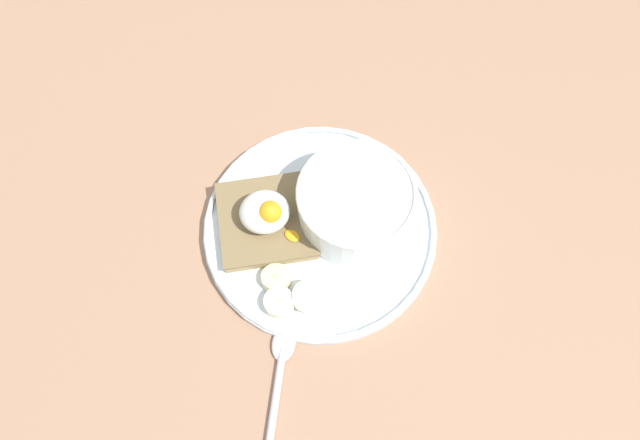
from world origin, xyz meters
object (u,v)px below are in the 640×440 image
(oatmeal_bowl, at_px, (356,203))
(banana_slice_front, at_px, (279,303))
(banana_slice_left, at_px, (276,278))
(banana_slice_back, at_px, (308,297))
(poached_egg, at_px, (266,212))
(toast_slice, at_px, (266,221))
(spoon, at_px, (279,375))

(oatmeal_bowl, relative_size, banana_slice_front, 2.82)
(banana_slice_left, xyz_separation_m, banana_slice_back, (-0.03, 0.02, 0.00))
(poached_egg, bearing_deg, banana_slice_back, 110.27)
(toast_slice, height_order, poached_egg, poached_egg)
(banana_slice_front, distance_m, banana_slice_back, 0.03)
(oatmeal_bowl, bearing_deg, poached_egg, -0.42)
(banana_slice_left, bearing_deg, spoon, 85.37)
(banana_slice_front, xyz_separation_m, banana_slice_back, (-0.03, -0.00, 0.00))
(banana_slice_front, distance_m, banana_slice_left, 0.03)
(toast_slice, bearing_deg, spoon, 88.48)
(oatmeal_bowl, distance_m, spoon, 0.19)
(banana_slice_front, xyz_separation_m, spoon, (0.01, 0.07, -0.01))
(poached_egg, height_order, banana_slice_back, poached_egg)
(oatmeal_bowl, xyz_separation_m, poached_egg, (0.09, -0.00, 0.00))
(spoon, bearing_deg, poached_egg, -91.93)
(poached_egg, distance_m, banana_slice_left, 0.07)
(spoon, bearing_deg, banana_slice_left, -94.63)
(toast_slice, bearing_deg, banana_slice_back, 110.68)
(toast_slice, height_order, banana_slice_front, same)
(banana_slice_front, height_order, banana_slice_back, banana_slice_back)
(banana_slice_front, bearing_deg, banana_slice_back, -175.91)
(banana_slice_front, distance_m, spoon, 0.07)
(oatmeal_bowl, height_order, poached_egg, oatmeal_bowl)
(poached_egg, distance_m, banana_slice_back, 0.10)
(poached_egg, relative_size, spoon, 0.47)
(banana_slice_back, bearing_deg, oatmeal_bowl, -125.20)
(banana_slice_left, bearing_deg, toast_slice, -86.91)
(oatmeal_bowl, relative_size, banana_slice_back, 2.66)
(banana_slice_left, bearing_deg, banana_slice_back, 141.06)
(spoon, bearing_deg, toast_slice, -91.52)
(banana_slice_front, relative_size, banana_slice_left, 1.20)
(oatmeal_bowl, relative_size, toast_slice, 1.21)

